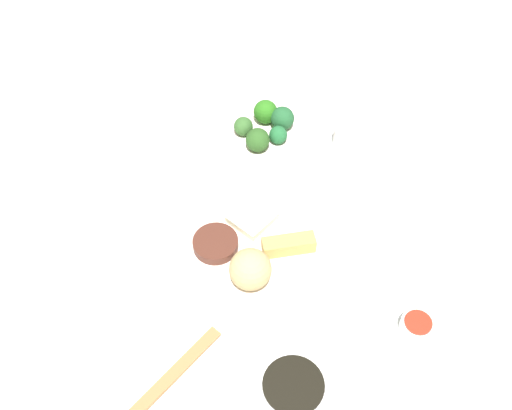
{
  "coord_description": "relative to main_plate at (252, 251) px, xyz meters",
  "views": [
    {
      "loc": [
        -0.51,
        -0.25,
        0.9
      ],
      "look_at": [
        0.1,
        0.03,
        0.06
      ],
      "focal_mm": 40.62,
      "sensor_mm": 36.0,
      "label": 1
    }
  ],
  "objects": [
    {
      "name": "sauce_ramekin_sweet_and_sour",
      "position": [
        -0.03,
        -0.31,
        0.0
      ],
      "size": [
        0.06,
        0.06,
        0.02
      ],
      "primitive_type": "cylinder",
      "color": "white",
      "rests_on": "tabletop"
    },
    {
      "name": "chopsticks_pair",
      "position": [
        -0.27,
        0.01,
        -0.0
      ],
      "size": [
        0.21,
        0.08,
        0.01
      ],
      "primitive_type": "cube",
      "rotation": [
        0.0,
        0.0,
        2.86
      ],
      "color": "#AD7243",
      "rests_on": "tabletop"
    },
    {
      "name": "soy_sauce_bowl_liquid",
      "position": [
        -0.21,
        -0.17,
        0.03
      ],
      "size": [
        0.09,
        0.09,
        0.0
      ],
      "primitive_type": "cylinder",
      "color": "black",
      "rests_on": "soy_sauce_bowl"
    },
    {
      "name": "broccoli_floret_2",
      "position": [
        0.26,
        0.14,
        0.03
      ],
      "size": [
        0.04,
        0.04,
        0.04
      ],
      "primitive_type": "sphere",
      "color": "#35622C",
      "rests_on": "broccoli_plate"
    },
    {
      "name": "sauce_ramekin_sweet_and_sour_liquid",
      "position": [
        -0.03,
        -0.31,
        0.02
      ],
      "size": [
        0.05,
        0.05,
        0.0
      ],
      "primitive_type": "cylinder",
      "color": "red",
      "rests_on": "sauce_ramekin_sweet_and_sour"
    },
    {
      "name": "soy_sauce_bowl",
      "position": [
        -0.21,
        -0.17,
        0.01
      ],
      "size": [
        0.12,
        0.12,
        0.03
      ],
      "primitive_type": "cylinder",
      "color": "white",
      "rests_on": "tabletop"
    },
    {
      "name": "broccoli_floret_3",
      "position": [
        0.24,
        0.1,
        0.03
      ],
      "size": [
        0.05,
        0.05,
        0.05
      ],
      "primitive_type": "sphere",
      "color": "#2B5621",
      "rests_on": "broccoli_plate"
    },
    {
      "name": "tabletop",
      "position": [
        -0.02,
        -0.0,
        -0.02
      ],
      "size": [
        2.2,
        2.2,
        0.02
      ],
      "primitive_type": "cube",
      "color": "white",
      "rests_on": "ground"
    },
    {
      "name": "teacup",
      "position": [
        0.34,
        -0.07,
        0.02
      ],
      "size": [
        0.06,
        0.06,
        0.05
      ],
      "primitive_type": "cylinder",
      "color": "white",
      "rests_on": "tabletop"
    },
    {
      "name": "broccoli_floret_1",
      "position": [
        0.32,
        0.12,
        0.03
      ],
      "size": [
        0.05,
        0.05,
        0.05
      ],
      "primitive_type": "sphere",
      "color": "#2A701B",
      "rests_on": "broccoli_plate"
    },
    {
      "name": "stir_fry_heap",
      "position": [
        -0.03,
        0.06,
        0.02
      ],
      "size": [
        0.08,
        0.08,
        0.02
      ],
      "primitive_type": "cylinder",
      "color": "#4E281D",
      "rests_on": "main_plate"
    },
    {
      "name": "main_plate",
      "position": [
        0.0,
        0.0,
        0.0
      ],
      "size": [
        0.26,
        0.26,
        0.02
      ],
      "primitive_type": "cylinder",
      "color": "white",
      "rests_on": "tabletop"
    },
    {
      "name": "rice_scoop",
      "position": [
        -0.06,
        -0.03,
        0.04
      ],
      "size": [
        0.07,
        0.07,
        0.07
      ],
      "primitive_type": "sphere",
      "color": "tan",
      "rests_on": "main_plate"
    },
    {
      "name": "broccoli_floret_0",
      "position": [
        0.27,
        0.07,
        0.03
      ],
      "size": [
        0.04,
        0.04,
        0.04
      ],
      "primitive_type": "sphere",
      "color": "#216333",
      "rests_on": "broccoli_plate"
    },
    {
      "name": "crab_rangoon_wonton",
      "position": [
        0.06,
        0.03,
        0.02
      ],
      "size": [
        0.09,
        0.09,
        0.02
      ],
      "primitive_type": "cube",
      "rotation": [
        0.0,
        0.0,
        -0.29
      ],
      "color": "beige",
      "rests_on": "main_plate"
    },
    {
      "name": "broccoli_floret_5",
      "position": [
        0.32,
        0.08,
        0.03
      ],
      "size": [
        0.05,
        0.05,
        0.05
      ],
      "primitive_type": "sphere",
      "color": "#21592F",
      "rests_on": "broccoli_plate"
    },
    {
      "name": "broccoli_plate",
      "position": [
        0.28,
        0.09,
        -0.0
      ],
      "size": [
        0.23,
        0.23,
        0.01
      ],
      "primitive_type": "cylinder",
      "color": "white",
      "rests_on": "tabletop"
    },
    {
      "name": "spring_roll",
      "position": [
        0.03,
        -0.06,
        0.02
      ],
      "size": [
        0.08,
        0.1,
        0.03
      ],
      "primitive_type": "cube",
      "rotation": [
        0.0,
        0.0,
        2.18
      ],
      "color": "tan",
      "rests_on": "main_plate"
    }
  ]
}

